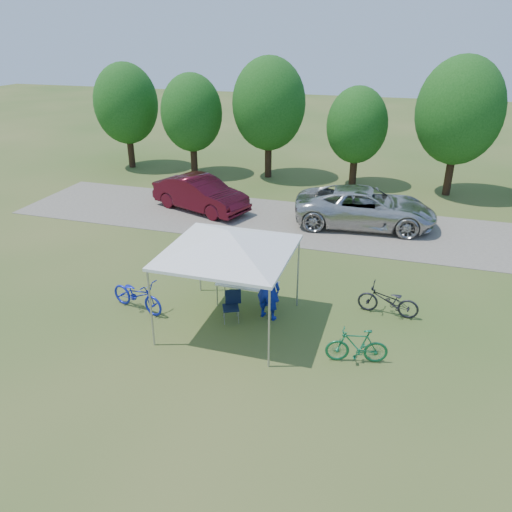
{
  "coord_description": "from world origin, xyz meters",
  "views": [
    {
      "loc": [
        4.05,
        -10.79,
        7.33
      ],
      "look_at": [
        0.11,
        2.0,
        1.16
      ],
      "focal_mm": 35.0,
      "sensor_mm": 36.0,
      "label": 1
    }
  ],
  "objects": [
    {
      "name": "cooler",
      "position": [
        -0.15,
        1.11,
        0.88
      ],
      "size": [
        0.47,
        0.32,
        0.34
      ],
      "color": "white",
      "rests_on": "folding_table"
    },
    {
      "name": "bike_green",
      "position": [
        3.44,
        -0.69,
        0.45
      ],
      "size": [
        1.54,
        0.73,
        0.89
      ],
      "primitive_type": "imported",
      "rotation": [
        0.0,
        0.0,
        -1.35
      ],
      "color": "#17693D",
      "rests_on": "ground"
    },
    {
      "name": "minivan",
      "position": [
        2.67,
        8.48,
        0.79
      ],
      "size": [
        5.75,
        3.09,
        1.53
      ],
      "primitive_type": "imported",
      "rotation": [
        0.0,
        0.0,
        1.67
      ],
      "color": "#BBBAB6",
      "rests_on": "gravel_strip"
    },
    {
      "name": "ice_cream_cup",
      "position": [
        0.58,
        1.06,
        0.74
      ],
      "size": [
        0.08,
        0.08,
        0.06
      ],
      "primitive_type": "cylinder",
      "color": "#B3C62E",
      "rests_on": "folding_table"
    },
    {
      "name": "folding_chair",
      "position": [
        -0.04,
        0.26,
        0.49
      ],
      "size": [
        0.57,
        0.6,
        0.84
      ],
      "rotation": [
        0.0,
        0.0,
        0.43
      ],
      "color": "black",
      "rests_on": "ground"
    },
    {
      "name": "bike_blue",
      "position": [
        -2.76,
        -0.06,
        0.47
      ],
      "size": [
        1.9,
        1.07,
        0.95
      ],
      "primitive_type": "imported",
      "rotation": [
        0.0,
        0.0,
        1.31
      ],
      "color": "#131FAE",
      "rests_on": "ground"
    },
    {
      "name": "cyclist",
      "position": [
        0.88,
        0.61,
        0.94
      ],
      "size": [
        0.77,
        0.59,
        1.89
      ],
      "primitive_type": "imported",
      "rotation": [
        0.0,
        0.0,
        2.92
      ],
      "color": "navy",
      "rests_on": "ground"
    },
    {
      "name": "sedan",
      "position": [
        -4.33,
        8.27,
        0.75
      ],
      "size": [
        4.71,
        2.95,
        1.47
      ],
      "primitive_type": "imported",
      "rotation": [
        0.0,
        0.0,
        1.23
      ],
      "color": "#440B15",
      "rests_on": "gravel_strip"
    },
    {
      "name": "gravel_strip",
      "position": [
        0.0,
        8.0,
        0.01
      ],
      "size": [
        24.0,
        5.0,
        0.02
      ],
      "primitive_type": "cube",
      "color": "gray",
      "rests_on": "ground"
    },
    {
      "name": "bike_dark",
      "position": [
        4.02,
        1.74,
        0.44
      ],
      "size": [
        1.72,
        0.72,
        0.88
      ],
      "primitive_type": "imported",
      "rotation": [
        0.0,
        0.0,
        -1.65
      ],
      "color": "black",
      "rests_on": "ground"
    },
    {
      "name": "folding_table",
      "position": [
        0.13,
        1.11,
        0.67
      ],
      "size": [
        1.72,
        0.72,
        0.71
      ],
      "color": "white",
      "rests_on": "ground"
    },
    {
      "name": "ground",
      "position": [
        0.0,
        0.0,
        0.0
      ],
      "size": [
        100.0,
        100.0,
        0.0
      ],
      "primitive_type": "plane",
      "color": "#2D5119",
      "rests_on": "ground"
    },
    {
      "name": "canopy",
      "position": [
        0.0,
        0.0,
        2.65
      ],
      "size": [
        4.53,
        4.53,
        3.0
      ],
      "color": "#A5A5AA",
      "rests_on": "ground"
    },
    {
      "name": "treeline",
      "position": [
        -0.29,
        14.05,
        3.53
      ],
      "size": [
        24.89,
        4.28,
        6.3
      ],
      "color": "#382314",
      "rests_on": "ground"
    }
  ]
}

